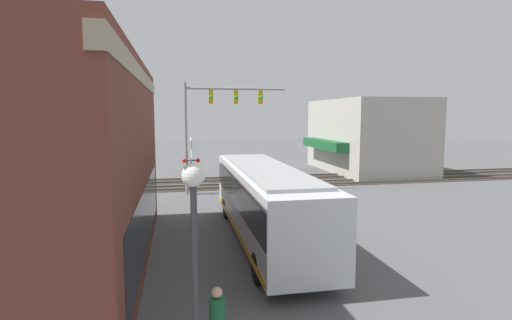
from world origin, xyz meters
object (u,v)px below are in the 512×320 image
at_px(streetlamp, 195,259).
at_px(parked_car_red, 249,168).
at_px(city_bus, 265,200).
at_px(crossing_signal, 191,161).

bearing_deg(streetlamp, parked_car_red, -12.26).
height_order(city_bus, streetlamp, streetlamp).
height_order(city_bus, crossing_signal, crossing_signal).
relative_size(crossing_signal, parked_car_red, 0.90).
relative_size(city_bus, crossing_signal, 3.20).
height_order(crossing_signal, parked_car_red, crossing_signal).
bearing_deg(parked_car_red, city_bus, 171.86).
bearing_deg(parked_car_red, crossing_signal, 145.91).
bearing_deg(crossing_signal, parked_car_red, -34.09).
distance_m(city_bus, crossing_signal, 10.71).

